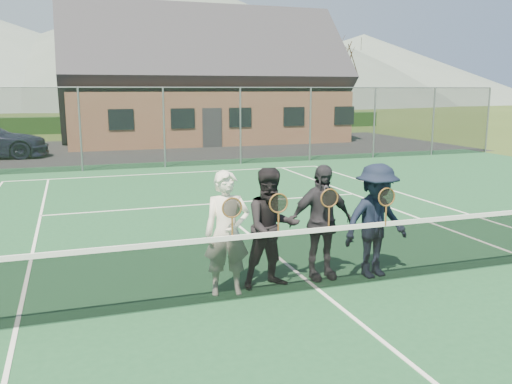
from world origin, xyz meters
TOP-DOWN VIEW (x-y plane):
  - ground at (0.00, 20.00)m, footprint 220.00×220.00m
  - court_surface at (0.00, 0.00)m, footprint 30.00×30.00m
  - tarmac_carpark at (-4.00, 20.00)m, footprint 40.00×12.00m
  - hedge_row at (0.00, 32.00)m, footprint 40.00×1.20m
  - hill_centre at (20.00, 95.00)m, footprint 120.00×120.00m
  - hill_east at (55.00, 95.00)m, footprint 90.00×90.00m
  - court_markings at (0.00, 0.00)m, footprint 11.03×23.83m
  - tennis_net at (0.00, 0.00)m, footprint 11.68×0.08m
  - perimeter_fence at (0.00, 13.50)m, footprint 30.07×0.07m
  - clubhouse at (4.00, 24.00)m, footprint 15.60×8.20m
  - tree_c at (2.00, 33.00)m, footprint 3.20×3.20m
  - tree_d at (12.00, 33.00)m, footprint 3.20×3.20m
  - tree_e at (18.00, 33.00)m, footprint 3.20×3.20m
  - player_a at (-1.30, 0.29)m, footprint 0.72×0.55m
  - player_b at (-0.60, 0.37)m, footprint 0.91×0.73m
  - player_c at (0.25, 0.46)m, footprint 1.06×0.51m
  - player_d at (1.10, 0.26)m, footprint 1.24×0.82m

SIDE VIEW (x-z plane):
  - ground at x=0.00m, z-range 0.00..0.00m
  - tarmac_carpark at x=-4.00m, z-range 0.00..0.01m
  - court_surface at x=0.00m, z-range 0.00..0.02m
  - court_markings at x=0.00m, z-range 0.02..0.03m
  - tennis_net at x=0.00m, z-range -0.01..1.09m
  - hedge_row at x=0.00m, z-range 0.00..1.10m
  - player_d at x=1.10m, z-range 0.02..1.82m
  - player_b at x=-0.60m, z-range 0.02..1.82m
  - player_c at x=0.25m, z-range 0.02..1.82m
  - player_a at x=-1.30m, z-range 0.02..1.82m
  - perimeter_fence at x=0.00m, z-range 0.01..3.03m
  - clubhouse at x=4.00m, z-range 0.14..7.84m
  - tree_c at x=2.00m, z-range 1.91..9.68m
  - tree_d at x=12.00m, z-range 1.91..9.68m
  - tree_e at x=18.00m, z-range 1.91..9.68m
  - hill_east at x=55.00m, z-range 0.00..14.00m
  - hill_centre at x=20.00m, z-range 0.00..22.00m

